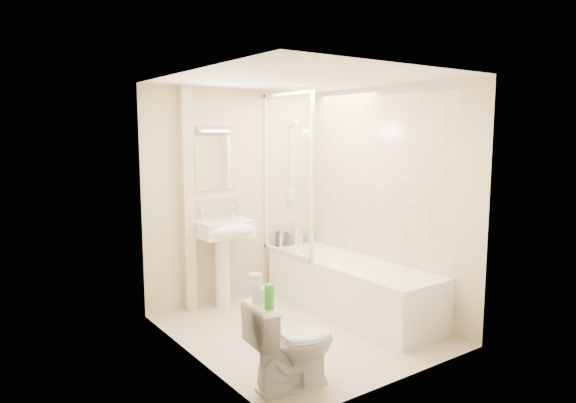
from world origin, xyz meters
TOP-DOWN VIEW (x-y plane):
  - floor at (0.00, 0.00)m, footprint 2.50×2.50m
  - wall_back at (0.00, 1.25)m, footprint 2.20×0.02m
  - wall_left at (-1.10, 0.00)m, footprint 0.02×2.50m
  - wall_right at (1.10, 0.00)m, footprint 0.02×2.50m
  - ceiling at (0.00, 0.00)m, footprint 2.20×2.50m
  - tile_back at (0.75, 1.24)m, footprint 0.70×0.01m
  - tile_right at (1.09, 0.12)m, footprint 0.01×2.10m
  - pipe_boxing at (-0.62, 1.19)m, footprint 0.12×0.12m
  - splashback at (-0.27, 1.24)m, footprint 0.60×0.02m
  - mirror at (-0.27, 1.24)m, footprint 0.46×0.01m
  - strip_light at (-0.27, 1.22)m, footprint 0.42×0.07m
  - bathtub at (0.75, 0.12)m, footprint 0.70×2.10m
  - shower_screen at (0.40, 0.80)m, footprint 0.04×0.92m
  - shower_fixture at (0.75, 1.19)m, footprint 0.10×0.16m
  - pedestal_sink at (-0.27, 1.01)m, footprint 0.57×0.51m
  - bottle_black_a at (0.52, 1.16)m, footprint 0.06×0.06m
  - bottle_white_a at (0.55, 1.16)m, footprint 0.05×0.05m
  - bottle_black_b at (0.65, 1.16)m, footprint 0.06×0.06m
  - bottle_blue at (0.69, 1.16)m, footprint 0.05×0.05m
  - bottle_cream at (0.79, 1.16)m, footprint 0.06×0.06m
  - bottle_white_b at (0.85, 1.16)m, footprint 0.06×0.06m
  - bottle_green at (0.96, 1.16)m, footprint 0.07×0.07m
  - toilet at (-0.72, -0.85)m, footprint 0.53×0.76m
  - toilet_roll_lower at (-0.95, -0.78)m, footprint 0.12×0.12m
  - toilet_roll_upper at (-0.99, -0.76)m, footprint 0.10×0.10m
  - green_bottle at (-0.99, -0.94)m, footprint 0.07×0.07m

SIDE VIEW (x-z plane):
  - floor at x=0.00m, z-range 0.00..0.00m
  - bathtub at x=0.75m, z-range 0.01..0.56m
  - toilet at x=-0.72m, z-range 0.00..0.69m
  - bottle_green at x=0.96m, z-range 0.55..0.65m
  - bottle_white_b at x=0.85m, z-range 0.55..0.67m
  - bottle_white_a at x=0.55m, z-range 0.55..0.69m
  - bottle_blue at x=0.69m, z-range 0.55..0.69m
  - bottle_black_b at x=0.65m, z-range 0.55..0.72m
  - bottle_cream at x=0.79m, z-range 0.55..0.74m
  - bottle_black_a at x=0.52m, z-range 0.55..0.75m
  - toilet_roll_lower at x=-0.95m, z-range 0.69..0.80m
  - pedestal_sink at x=-0.27m, z-range 0.22..1.33m
  - green_bottle at x=-0.99m, z-range 0.69..0.87m
  - toilet_roll_upper at x=-0.99m, z-range 0.80..0.90m
  - splashback at x=-0.27m, z-range 0.88..1.18m
  - wall_back at x=0.00m, z-range 0.00..2.40m
  - wall_left at x=-1.10m, z-range 0.00..2.40m
  - wall_right at x=1.10m, z-range 0.00..2.40m
  - pipe_boxing at x=-0.62m, z-range 0.00..2.40m
  - tile_back at x=0.75m, z-range 0.55..2.30m
  - tile_right at x=1.09m, z-range 0.55..2.30m
  - shower_screen at x=0.40m, z-range 0.55..2.35m
  - shower_fixture at x=0.75m, z-range 1.05..2.04m
  - mirror at x=-0.27m, z-range 1.28..1.88m
  - strip_light at x=-0.27m, z-range 1.92..1.98m
  - ceiling at x=0.00m, z-range 2.39..2.41m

